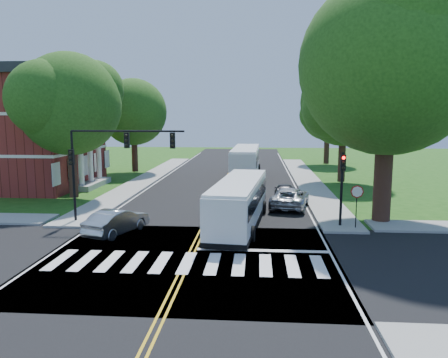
# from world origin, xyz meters

# --- Properties ---
(ground) EXTENTS (140.00, 140.00, 0.00)m
(ground) POSITION_xyz_m (0.00, 0.00, 0.00)
(ground) COLOR #1B4A12
(ground) RESTS_ON ground
(road) EXTENTS (14.00, 96.00, 0.01)m
(road) POSITION_xyz_m (0.00, 18.00, 0.01)
(road) COLOR black
(road) RESTS_ON ground
(cross_road) EXTENTS (60.00, 12.00, 0.01)m
(cross_road) POSITION_xyz_m (0.00, 0.00, 0.01)
(cross_road) COLOR black
(cross_road) RESTS_ON ground
(center_line) EXTENTS (0.36, 70.00, 0.01)m
(center_line) POSITION_xyz_m (0.00, 22.00, 0.01)
(center_line) COLOR gold
(center_line) RESTS_ON road
(edge_line_w) EXTENTS (0.12, 70.00, 0.01)m
(edge_line_w) POSITION_xyz_m (-6.80, 22.00, 0.01)
(edge_line_w) COLOR silver
(edge_line_w) RESTS_ON road
(edge_line_e) EXTENTS (0.12, 70.00, 0.01)m
(edge_line_e) POSITION_xyz_m (6.80, 22.00, 0.01)
(edge_line_e) COLOR silver
(edge_line_e) RESTS_ON road
(crosswalk) EXTENTS (12.60, 3.00, 0.01)m
(crosswalk) POSITION_xyz_m (0.00, -0.50, 0.02)
(crosswalk) COLOR silver
(crosswalk) RESTS_ON road
(stop_bar) EXTENTS (6.60, 0.40, 0.01)m
(stop_bar) POSITION_xyz_m (3.50, 1.60, 0.02)
(stop_bar) COLOR silver
(stop_bar) RESTS_ON road
(sidewalk_nw) EXTENTS (2.60, 40.00, 0.15)m
(sidewalk_nw) POSITION_xyz_m (-8.30, 25.00, 0.07)
(sidewalk_nw) COLOR gray
(sidewalk_nw) RESTS_ON ground
(sidewalk_ne) EXTENTS (2.60, 40.00, 0.15)m
(sidewalk_ne) POSITION_xyz_m (8.30, 25.00, 0.07)
(sidewalk_ne) COLOR gray
(sidewalk_ne) RESTS_ON ground
(tree_ne_big) EXTENTS (10.80, 10.80, 14.91)m
(tree_ne_big) POSITION_xyz_m (11.00, 8.00, 9.62)
(tree_ne_big) COLOR #331B14
(tree_ne_big) RESTS_ON ground
(tree_west_near) EXTENTS (8.00, 8.00, 11.40)m
(tree_west_near) POSITION_xyz_m (-11.50, 14.00, 7.53)
(tree_west_near) COLOR #331B14
(tree_west_near) RESTS_ON ground
(tree_west_far) EXTENTS (7.60, 7.60, 10.67)m
(tree_west_far) POSITION_xyz_m (-11.00, 30.00, 7.00)
(tree_west_far) COLOR #331B14
(tree_west_far) RESTS_ON ground
(tree_east_mid) EXTENTS (8.40, 8.40, 11.93)m
(tree_east_mid) POSITION_xyz_m (11.50, 24.00, 7.86)
(tree_east_mid) COLOR #331B14
(tree_east_mid) RESTS_ON ground
(tree_east_far) EXTENTS (7.20, 7.20, 10.34)m
(tree_east_far) POSITION_xyz_m (12.50, 40.00, 6.86)
(tree_east_far) COLOR #331B14
(tree_east_far) RESTS_ON ground
(signal_nw) EXTENTS (7.15, 0.46, 5.66)m
(signal_nw) POSITION_xyz_m (-5.86, 6.43, 4.38)
(signal_nw) COLOR black
(signal_nw) RESTS_ON ground
(signal_ne) EXTENTS (0.30, 0.46, 4.40)m
(signal_ne) POSITION_xyz_m (8.20, 6.44, 2.96)
(signal_ne) COLOR black
(signal_ne) RESTS_ON ground
(stop_sign) EXTENTS (0.76, 0.08, 2.53)m
(stop_sign) POSITION_xyz_m (9.00, 5.98, 2.03)
(stop_sign) COLOR black
(stop_sign) RESTS_ON ground
(bus_lead) EXTENTS (3.48, 11.05, 2.81)m
(bus_lead) POSITION_xyz_m (2.11, 6.47, 1.49)
(bus_lead) COLOR silver
(bus_lead) RESTS_ON road
(bus_follow) EXTENTS (3.24, 12.38, 3.18)m
(bus_follow) POSITION_xyz_m (1.93, 27.70, 1.69)
(bus_follow) COLOR silver
(bus_follow) RESTS_ON road
(hatchback) EXTENTS (2.92, 4.60, 1.43)m
(hatchback) POSITION_xyz_m (-4.75, 4.13, 0.73)
(hatchback) COLOR #B1B4B8
(hatchback) RESTS_ON road
(suv) EXTENTS (3.39, 5.65, 1.47)m
(suv) POSITION_xyz_m (5.59, 11.96, 0.75)
(suv) COLOR #ADB0B4
(suv) RESTS_ON road
(dark_sedan) EXTENTS (1.88, 4.19, 1.19)m
(dark_sedan) POSITION_xyz_m (5.43, 15.24, 0.61)
(dark_sedan) COLOR black
(dark_sedan) RESTS_ON road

